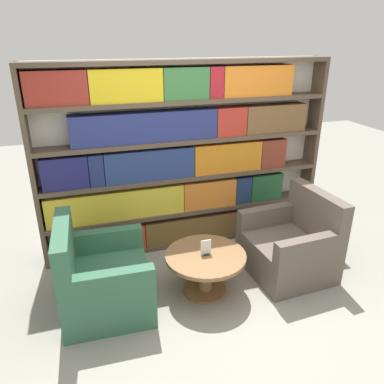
{
  "coord_description": "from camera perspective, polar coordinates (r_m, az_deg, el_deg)",
  "views": [
    {
      "loc": [
        -1.22,
        -2.75,
        2.49
      ],
      "look_at": [
        -0.12,
        0.75,
        0.95
      ],
      "focal_mm": 35.0,
      "sensor_mm": 36.0,
      "label": 1
    }
  ],
  "objects": [
    {
      "name": "ground_plane",
      "position": [
        3.9,
        5.18,
        -16.87
      ],
      "size": [
        14.0,
        14.0,
        0.0
      ],
      "primitive_type": "plane",
      "color": "gray"
    },
    {
      "name": "armchair_right",
      "position": [
        4.36,
        14.85,
        -8.02
      ],
      "size": [
        0.88,
        0.94,
        0.93
      ],
      "rotation": [
        0.0,
        0.0,
        -1.51
      ],
      "color": "brown",
      "rests_on": "ground_plane"
    },
    {
      "name": "armchair_left",
      "position": [
        3.8,
        -13.66,
        -12.93
      ],
      "size": [
        0.86,
        0.92,
        0.93
      ],
      "rotation": [
        0.0,
        0.0,
        1.54
      ],
      "color": "#336047",
      "rests_on": "ground_plane"
    },
    {
      "name": "table_sign",
      "position": [
        3.78,
        2.11,
        -8.58
      ],
      "size": [
        0.11,
        0.06,
        0.16
      ],
      "color": "black",
      "rests_on": "coffee_table"
    },
    {
      "name": "bookshelf",
      "position": [
        4.5,
        -1.58,
        4.96
      ],
      "size": [
        3.48,
        0.3,
        2.25
      ],
      "color": "silver",
      "rests_on": "ground_plane"
    },
    {
      "name": "coffee_table",
      "position": [
        3.89,
        2.07,
        -11.07
      ],
      "size": [
        0.82,
        0.82,
        0.45
      ],
      "color": "brown",
      "rests_on": "ground_plane"
    }
  ]
}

